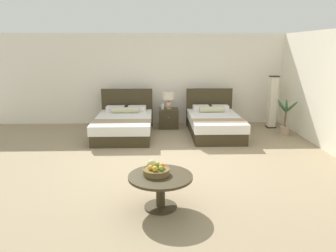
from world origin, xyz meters
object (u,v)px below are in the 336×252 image
Objects in this scene: potted_palm at (285,123)px; floor_lamp_corner at (272,102)px; bed_near_window at (124,124)px; coffee_table at (160,183)px; bed_near_corner at (214,124)px; table_lamp at (168,98)px; vase at (163,106)px; nightstand at (168,118)px; fruit_bowl at (156,170)px.

floor_lamp_corner is at bearing 96.56° from potted_palm.
bed_near_window is 2.38× the size of coffee_table.
bed_near_corner is 1.44× the size of floor_lamp_corner.
table_lamp is 0.49× the size of coffee_table.
table_lamp is 0.27m from vase.
nightstand is 3.03m from potted_palm.
floor_lamp_corner is at bearing 55.66° from coffee_table.
vase is at bearing 165.96° from potted_palm.
bed_near_window is 1.03× the size of bed_near_corner.
bed_near_corner is at bearing -33.06° from nightstand.
coffee_table is at bearing -38.20° from fruit_bowl.
table_lamp reaches higher than potted_palm.
bed_near_window is 3.94m from coffee_table.
floor_lamp_corner is (3.09, 4.53, 0.35)m from coffee_table.
bed_near_corner reaches higher than fruit_bowl.
potted_palm is (3.08, -0.77, -0.30)m from vase.
bed_near_window is 4.06m from floor_lamp_corner.
bed_near_corner is at bearing -0.05° from bed_near_window.
vase is at bearing -159.46° from table_lamp.
table_lamp reaches higher than fruit_bowl.
table_lamp is (-1.14, 0.76, 0.54)m from bed_near_corner.
bed_near_corner reaches higher than table_lamp.
floor_lamp_corner reaches higher than vase.
table_lamp reaches higher than coffee_table.
table_lamp is at bearing 33.56° from bed_near_window.
bed_near_window is 3.94× the size of nightstand.
bed_near_window is 1.25m from vase.
table_lamp is 4.57m from fruit_bowl.
bed_near_window is 1.36m from nightstand.
coffee_table is 0.62× the size of floor_lamp_corner.
nightstand is at bearing 32.86° from bed_near_window.
table_lamp is at bearing 85.96° from fruit_bowl.
table_lamp is at bearing 20.54° from vase.
floor_lamp_corner is at bearing -1.42° from table_lamp.
potted_palm is at bearing -15.87° from table_lamp.
vase is 3.00m from floor_lamp_corner.
nightstand is at bearing 85.95° from fruit_bowl.
vase is at bearing -165.99° from nightstand.
vase is at bearing 88.77° from coffee_table.
potted_palm is at bearing 48.89° from fruit_bowl.
vase is 0.11× the size of floor_lamp_corner.
fruit_bowl is at bearing -111.04° from bed_near_corner.
bed_near_corner reaches higher than potted_palm.
bed_near_corner is 1.36m from nightstand.
nightstand is 3.39× the size of vase.
bed_near_window reaches higher than coffee_table.
bed_near_window is 2.28× the size of potted_palm.
floor_lamp_corner reaches higher than bed_near_window.
fruit_bowl is 5.48m from floor_lamp_corner.
table_lamp reaches higher than vase.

